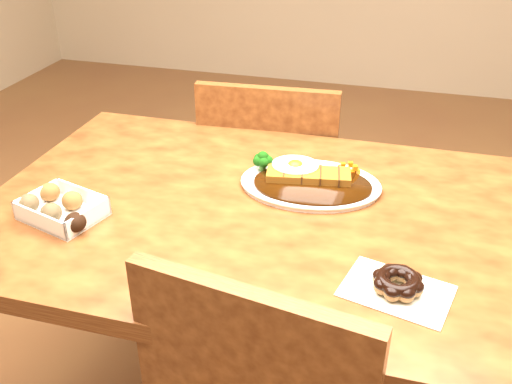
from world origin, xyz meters
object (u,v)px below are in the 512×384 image
(table, at_px, (261,245))
(chair_far, at_px, (273,191))
(pon_de_ring, at_px, (398,283))
(donut_box, at_px, (60,207))
(katsu_curry_plate, at_px, (308,180))

(table, bearing_deg, chair_far, 100.92)
(chair_far, bearing_deg, pon_de_ring, 114.79)
(chair_far, relative_size, donut_box, 4.62)
(table, relative_size, katsu_curry_plate, 3.63)
(chair_far, height_order, donut_box, chair_far)
(donut_box, bearing_deg, pon_de_ring, -4.93)
(table, distance_m, chair_far, 0.57)
(donut_box, relative_size, pon_de_ring, 0.92)
(chair_far, relative_size, katsu_curry_plate, 2.63)
(chair_far, height_order, pon_de_ring, chair_far)
(chair_far, xyz_separation_m, donut_box, (-0.29, -0.68, 0.29))
(table, relative_size, pon_de_ring, 5.83)
(pon_de_ring, bearing_deg, chair_far, 118.32)
(chair_far, xyz_separation_m, katsu_curry_plate, (0.18, -0.42, 0.29))
(katsu_curry_plate, bearing_deg, table, -123.96)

